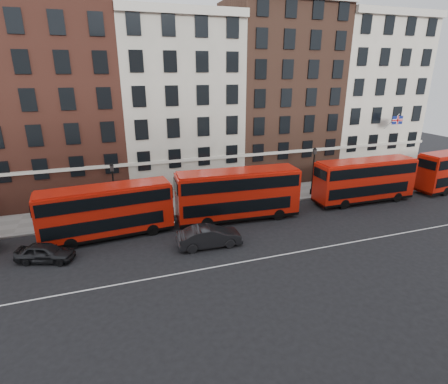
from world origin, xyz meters
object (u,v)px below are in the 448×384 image
object	(u,v)px
bus_d	(364,180)
car_front	(209,236)
bus_c	(237,193)
bus_b	(106,211)
traffic_light	(387,168)
car_rear	(45,252)

from	to	relation	value
bus_d	car_front	bearing A→B (deg)	-166.02
bus_c	bus_d	distance (m)	14.17
bus_b	traffic_light	distance (m)	31.42
bus_b	bus_d	xyz separation A→B (m)	(25.65, 0.00, 0.08)
car_front	traffic_light	world-z (taller)	traffic_light
bus_b	bus_d	bearing A→B (deg)	-4.63
bus_c	traffic_light	bearing A→B (deg)	11.62
traffic_light	bus_d	bearing A→B (deg)	-153.05
car_rear	traffic_light	distance (m)	36.24
car_front	traffic_light	xyz separation A→B (m)	(23.80, 7.14, 1.61)
car_front	traffic_light	size ratio (longest dim) A/B	1.55
car_rear	traffic_light	world-z (taller)	traffic_light
car_rear	car_front	size ratio (longest dim) A/B	0.81
bus_b	bus_d	distance (m)	25.65
bus_c	car_front	distance (m)	6.09
bus_c	car_rear	distance (m)	16.29
bus_d	traffic_light	size ratio (longest dim) A/B	3.34
bus_d	car_front	xyz separation A→B (m)	(-18.16, -4.27, -1.62)
car_front	bus_c	bearing A→B (deg)	-40.58
bus_b	bus_d	world-z (taller)	bus_d
bus_c	traffic_light	size ratio (longest dim) A/B	3.50
car_rear	traffic_light	size ratio (longest dim) A/B	1.25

